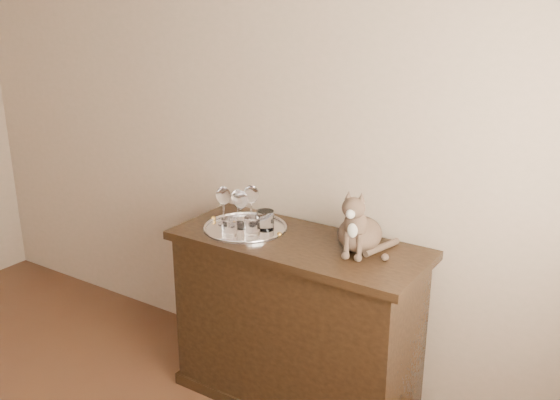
% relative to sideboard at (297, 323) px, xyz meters
% --- Properties ---
extents(wall_back, '(4.00, 0.10, 2.70)m').
position_rel_sideboard_xyz_m(wall_back, '(-0.60, 0.31, 0.93)').
color(wall_back, tan).
rests_on(wall_back, ground).
extents(sideboard, '(1.20, 0.50, 0.85)m').
position_rel_sideboard_xyz_m(sideboard, '(0.00, 0.00, 0.00)').
color(sideboard, black).
rests_on(sideboard, ground).
extents(tray, '(0.40, 0.40, 0.01)m').
position_rel_sideboard_xyz_m(tray, '(-0.28, -0.02, 0.43)').
color(tray, white).
rests_on(tray, sideboard).
extents(wine_glass_a, '(0.07, 0.07, 0.17)m').
position_rel_sideboard_xyz_m(wine_glass_a, '(-0.35, 0.02, 0.52)').
color(wine_glass_a, white).
rests_on(wine_glass_a, tray).
extents(wine_glass_b, '(0.07, 0.07, 0.19)m').
position_rel_sideboard_xyz_m(wine_glass_b, '(-0.30, 0.06, 0.53)').
color(wine_glass_b, white).
rests_on(wine_glass_b, tray).
extents(wine_glass_c, '(0.07, 0.07, 0.19)m').
position_rel_sideboard_xyz_m(wine_glass_c, '(-0.40, -0.03, 0.53)').
color(wine_glass_c, white).
rests_on(wine_glass_c, tray).
extents(wine_glass_d, '(0.07, 0.07, 0.18)m').
position_rel_sideboard_xyz_m(wine_glass_d, '(-0.31, -0.02, 0.52)').
color(wine_glass_d, white).
rests_on(wine_glass_d, tray).
extents(tumbler_a, '(0.07, 0.07, 0.08)m').
position_rel_sideboard_xyz_m(tumbler_a, '(-0.21, -0.06, 0.47)').
color(tumbler_a, silver).
rests_on(tumbler_a, tray).
extents(tumbler_b, '(0.07, 0.07, 0.08)m').
position_rel_sideboard_xyz_m(tumbler_b, '(-0.29, -0.13, 0.47)').
color(tumbler_b, white).
rests_on(tumbler_b, tray).
extents(tumbler_c, '(0.08, 0.08, 0.09)m').
position_rel_sideboard_xyz_m(tumbler_c, '(-0.19, 0.02, 0.48)').
color(tumbler_c, white).
rests_on(tumbler_c, tray).
extents(cat, '(0.34, 0.33, 0.30)m').
position_rel_sideboard_xyz_m(cat, '(0.28, 0.06, 0.57)').
color(cat, brown).
rests_on(cat, sideboard).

